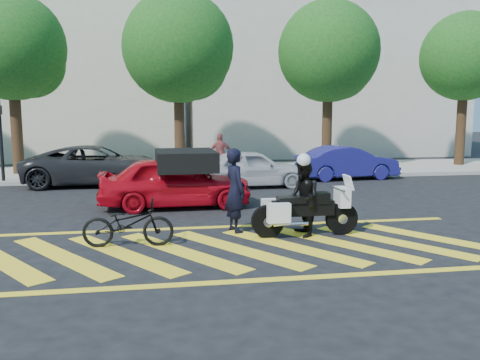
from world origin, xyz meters
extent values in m
plane|color=black|center=(0.00, 0.00, 0.00)|extent=(90.00, 90.00, 0.00)
cube|color=#9E998E|center=(0.00, 12.00, 0.07)|extent=(60.00, 5.00, 0.15)
cube|color=yellow|center=(-3.90, 0.00, 0.00)|extent=(2.43, 3.21, 0.01)
cube|color=yellow|center=(-2.80, 0.00, 0.00)|extent=(2.43, 3.21, 0.01)
cube|color=yellow|center=(-1.70, 0.00, 0.00)|extent=(2.43, 3.21, 0.01)
cube|color=yellow|center=(-0.60, 0.00, 0.00)|extent=(2.43, 3.21, 0.01)
cube|color=yellow|center=(0.50, 0.00, 0.00)|extent=(2.43, 3.21, 0.01)
cube|color=yellow|center=(1.60, 0.00, 0.00)|extent=(2.43, 3.21, 0.01)
cube|color=yellow|center=(2.70, 0.00, 0.00)|extent=(2.43, 3.21, 0.01)
cube|color=yellow|center=(3.80, 0.00, 0.00)|extent=(2.43, 3.21, 0.01)
cube|color=yellow|center=(4.90, 0.00, 0.00)|extent=(2.43, 3.21, 0.01)
cube|color=yellow|center=(0.00, -1.90, 0.00)|extent=(12.00, 0.20, 0.01)
cube|color=yellow|center=(0.00, 1.90, 0.00)|extent=(12.00, 0.20, 0.01)
cube|color=beige|center=(-8.00, 21.00, 5.00)|extent=(16.00, 8.00, 10.00)
cube|color=beige|center=(9.00, 21.00, 5.50)|extent=(16.00, 8.00, 11.00)
cylinder|color=black|center=(-6.50, 12.00, 2.00)|extent=(0.44, 0.44, 4.00)
sphere|color=#154F18|center=(-6.50, 12.00, 5.16)|extent=(4.20, 4.20, 4.20)
sphere|color=#154F18|center=(-5.90, 12.30, 4.53)|extent=(2.73, 2.73, 2.73)
cylinder|color=black|center=(0.00, 12.00, 2.00)|extent=(0.44, 0.44, 4.00)
sphere|color=#154F18|center=(0.00, 12.00, 5.26)|extent=(4.60, 4.60, 4.60)
sphere|color=#154F18|center=(0.60, 12.30, 4.58)|extent=(2.99, 2.99, 2.99)
cylinder|color=black|center=(6.50, 12.00, 2.00)|extent=(0.44, 0.44, 4.00)
sphere|color=#154F18|center=(6.50, 12.00, 5.21)|extent=(4.40, 4.40, 4.40)
sphere|color=#154F18|center=(7.10, 12.30, 4.55)|extent=(2.86, 2.86, 2.86)
cylinder|color=black|center=(13.00, 12.00, 2.00)|extent=(0.44, 0.44, 4.00)
sphere|color=#154F18|center=(13.00, 12.00, 5.10)|extent=(4.00, 4.00, 4.00)
sphere|color=#154F18|center=(13.60, 12.30, 4.50)|extent=(2.60, 2.60, 2.60)
cylinder|color=black|center=(-6.50, 9.80, 1.60)|extent=(0.12, 0.12, 3.20)
imported|color=black|center=(0.69, 1.41, 0.94)|extent=(0.62, 0.78, 1.88)
imported|color=black|center=(-1.62, 0.53, 0.47)|extent=(1.84, 0.74, 0.95)
cylinder|color=black|center=(1.29, 0.76, 0.35)|extent=(0.71, 0.16, 0.71)
cylinder|color=silver|center=(1.29, 0.76, 0.35)|extent=(0.22, 0.17, 0.21)
cylinder|color=black|center=(2.96, 0.78, 0.35)|extent=(0.71, 0.16, 0.71)
cylinder|color=silver|center=(2.96, 0.78, 0.35)|extent=(0.22, 0.17, 0.21)
cube|color=black|center=(2.08, 0.77, 0.62)|extent=(1.34, 0.29, 0.32)
cube|color=black|center=(2.40, 0.77, 0.84)|extent=(0.48, 0.33, 0.24)
cube|color=black|center=(1.81, 0.77, 0.81)|extent=(0.59, 0.37, 0.13)
cube|color=silver|center=(2.96, 0.78, 0.84)|extent=(0.24, 0.45, 0.43)
cube|color=silver|center=(1.46, 1.04, 0.59)|extent=(0.48, 0.20, 0.41)
cube|color=silver|center=(1.47, 0.49, 0.59)|extent=(0.48, 0.20, 0.41)
imported|color=black|center=(2.08, 0.77, 0.83)|extent=(0.64, 0.82, 1.67)
imported|color=red|center=(-0.51, 4.51, 0.72)|extent=(4.27, 1.81, 1.44)
imported|color=black|center=(-3.13, 9.20, 0.72)|extent=(5.18, 2.43, 1.43)
imported|color=#B5B5B9|center=(2.32, 7.80, 0.66)|extent=(3.92, 1.62, 1.33)
imported|color=navy|center=(6.39, 9.20, 0.65)|extent=(4.05, 1.72, 1.30)
imported|color=#A04949|center=(1.56, 10.64, 0.95)|extent=(0.98, 0.51, 1.60)
camera|label=1|loc=(-1.06, -9.62, 2.75)|focal=38.00mm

